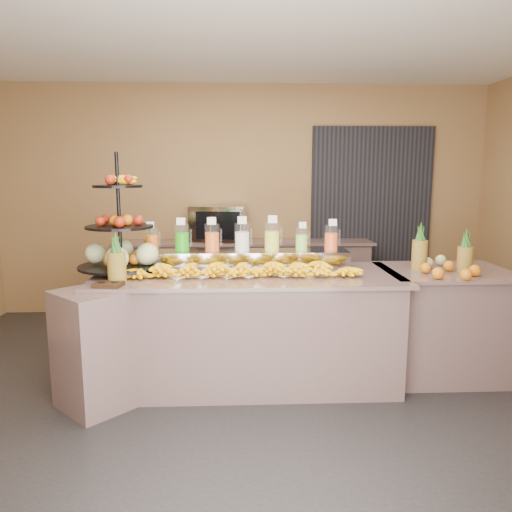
{
  "coord_description": "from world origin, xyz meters",
  "views": [
    {
      "loc": [
        -0.11,
        -3.71,
        1.77
      ],
      "look_at": [
        0.07,
        0.3,
        1.08
      ],
      "focal_mm": 35.0,
      "sensor_mm": 36.0,
      "label": 1
    }
  ],
  "objects": [
    {
      "name": "right_counter",
      "position": [
        1.7,
        0.4,
        0.47
      ],
      "size": [
        1.08,
        0.88,
        0.93
      ],
      "color": "gray",
      "rests_on": "ground"
    },
    {
      "name": "buffet_counter",
      "position": [
        -0.12,
        0.26,
        0.47
      ],
      "size": [
        2.75,
        1.25,
        0.93
      ],
      "color": "gray",
      "rests_on": "ground"
    },
    {
      "name": "pineapple_left_a",
      "position": [
        -1.0,
        0.02,
        1.08
      ],
      "size": [
        0.14,
        0.14,
        0.39
      ],
      "rotation": [
        0.0,
        0.0,
        0.05
      ],
      "color": "brown",
      "rests_on": "buffet_counter"
    },
    {
      "name": "right_fruit_pile",
      "position": [
        1.62,
        0.26,
        1.01
      ],
      "size": [
        0.48,
        0.46,
        0.25
      ],
      "color": "brown",
      "rests_on": "right_counter"
    },
    {
      "name": "juice_pitcher_orange_b",
      "position": [
        -0.3,
        0.58,
        1.18
      ],
      "size": [
        0.13,
        0.13,
        0.31
      ],
      "color": "silver",
      "rests_on": "pitcher_tray"
    },
    {
      "name": "back_ledge",
      "position": [
        0.0,
        2.25,
        0.47
      ],
      "size": [
        3.1,
        0.55,
        0.93
      ],
      "color": "gray",
      "rests_on": "ground"
    },
    {
      "name": "juice_pitcher_green",
      "position": [
        -0.56,
        0.58,
        1.18
      ],
      "size": [
        0.13,
        0.13,
        0.31
      ],
      "color": "silver",
      "rests_on": "pitcher_tray"
    },
    {
      "name": "juice_pitcher_milk",
      "position": [
        -0.04,
        0.58,
        1.19
      ],
      "size": [
        0.13,
        0.14,
        0.32
      ],
      "color": "silver",
      "rests_on": "pitcher_tray"
    },
    {
      "name": "juice_pitcher_lime",
      "position": [
        0.48,
        0.58,
        1.17
      ],
      "size": [
        0.11,
        0.11,
        0.26
      ],
      "color": "silver",
      "rests_on": "pitcher_tray"
    },
    {
      "name": "pineapple_left_b",
      "position": [
        -0.86,
        0.78,
        1.07
      ],
      "size": [
        0.12,
        0.12,
        0.39
      ],
      "rotation": [
        0.0,
        0.0,
        0.02
      ],
      "color": "brown",
      "rests_on": "buffet_counter"
    },
    {
      "name": "juice_pitcher_orange_c",
      "position": [
        0.74,
        0.58,
        1.18
      ],
      "size": [
        0.12,
        0.12,
        0.29
      ],
      "color": "silver",
      "rests_on": "pitcher_tray"
    },
    {
      "name": "ground",
      "position": [
        0.0,
        0.0,
        0.0
      ],
      "size": [
        6.0,
        6.0,
        0.0
      ],
      "primitive_type": "plane",
      "color": "black",
      "rests_on": "ground"
    },
    {
      "name": "juice_pitcher_orange_a",
      "position": [
        -0.82,
        0.58,
        1.17
      ],
      "size": [
        0.11,
        0.12,
        0.27
      ],
      "color": "silver",
      "rests_on": "pitcher_tray"
    },
    {
      "name": "fruit_stand",
      "position": [
        -1.0,
        0.41,
        1.18
      ],
      "size": [
        0.82,
        0.82,
        0.99
      ],
      "rotation": [
        0.0,
        0.0,
        0.18
      ],
      "color": "black",
      "rests_on": "buffet_counter"
    },
    {
      "name": "condiment_caddy",
      "position": [
        -1.04,
        -0.1,
        0.95
      ],
      "size": [
        0.23,
        0.19,
        0.03
      ],
      "primitive_type": "cube",
      "rotation": [
        0.0,
        0.0,
        -0.19
      ],
      "color": "black",
      "rests_on": "buffet_counter"
    },
    {
      "name": "banana_heap",
      "position": [
        -0.04,
        0.24,
        1.0
      ],
      "size": [
        1.86,
        0.17,
        0.15
      ],
      "color": "yellow",
      "rests_on": "buffet_counter"
    },
    {
      "name": "juice_pitcher_lemon",
      "position": [
        0.22,
        0.58,
        1.19
      ],
      "size": [
        0.13,
        0.14,
        0.32
      ],
      "color": "silver",
      "rests_on": "pitcher_tray"
    },
    {
      "name": "room_envelope",
      "position": [
        0.19,
        0.79,
        1.88
      ],
      "size": [
        6.04,
        5.02,
        2.82
      ],
      "color": "olive",
      "rests_on": "ground"
    },
    {
      "name": "pitcher_tray",
      "position": [
        -0.04,
        0.58,
        1.01
      ],
      "size": [
        1.85,
        0.3,
        0.15
      ],
      "primitive_type": "cube",
      "color": "gray",
      "rests_on": "buffet_counter"
    },
    {
      "name": "oven_warmer",
      "position": [
        -0.3,
        2.25,
        1.14
      ],
      "size": [
        0.7,
        0.53,
        0.43
      ],
      "primitive_type": "cube",
      "rotation": [
        0.0,
        0.0,
        -0.13
      ],
      "color": "gray",
      "rests_on": "back_ledge"
    }
  ]
}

